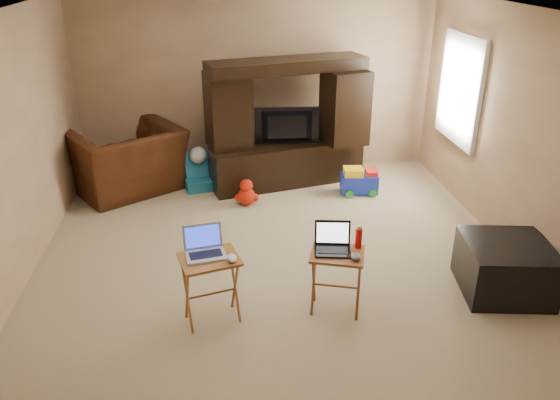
{
  "coord_description": "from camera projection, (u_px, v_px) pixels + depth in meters",
  "views": [
    {
      "loc": [
        -0.52,
        -4.93,
        2.99
      ],
      "look_at": [
        0.0,
        -0.2,
        0.8
      ],
      "focal_mm": 35.0,
      "sensor_mm": 36.0,
      "label": 1
    }
  ],
  "objects": [
    {
      "name": "laptop_right",
      "position": [
        333.0,
        240.0,
        4.68
      ],
      "size": [
        0.35,
        0.31,
        0.24
      ],
      "primitive_type": "cube",
      "rotation": [
        0.0,
        0.0,
        -0.16
      ],
      "color": "black",
      "rests_on": "tray_table_right"
    },
    {
      "name": "mouse_right",
      "position": [
        356.0,
        257.0,
        4.61
      ],
      "size": [
        0.1,
        0.13,
        0.05
      ],
      "primitive_type": "ellipsoid",
      "rotation": [
        0.0,
        0.0,
        -0.19
      ],
      "color": "#47474C",
      "rests_on": "tray_table_right"
    },
    {
      "name": "tray_table_left",
      "position": [
        211.0,
        290.0,
        4.71
      ],
      "size": [
        0.57,
        0.5,
        0.63
      ],
      "primitive_type": "cube",
      "rotation": [
        0.0,
        0.0,
        0.27
      ],
      "color": "#A76C28",
      "rests_on": "floor"
    },
    {
      "name": "wall_right",
      "position": [
        525.0,
        140.0,
        5.48
      ],
      "size": [
        0.0,
        5.5,
        5.5
      ],
      "primitive_type": "plane",
      "rotation": [
        1.57,
        0.0,
        -1.57
      ],
      "color": "tan",
      "rests_on": "ground"
    },
    {
      "name": "water_bottle",
      "position": [
        359.0,
        238.0,
        4.77
      ],
      "size": [
        0.06,
        0.06,
        0.18
      ],
      "primitive_type": "cylinder",
      "color": "red",
      "rests_on": "tray_table_right"
    },
    {
      "name": "wall_back",
      "position": [
        257.0,
        85.0,
        7.71
      ],
      "size": [
        5.0,
        0.0,
        5.0
      ],
      "primitive_type": "plane",
      "rotation": [
        1.57,
        0.0,
        0.0
      ],
      "color": "tan",
      "rests_on": "ground"
    },
    {
      "name": "push_toy",
      "position": [
        359.0,
        180.0,
        7.28
      ],
      "size": [
        0.53,
        0.4,
        0.37
      ],
      "primitive_type": null,
      "rotation": [
        0.0,
        0.0,
        -0.09
      ],
      "color": "#182FC6",
      "rests_on": "floor"
    },
    {
      "name": "television",
      "position": [
        287.0,
        127.0,
        7.3
      ],
      "size": [
        0.88,
        0.16,
        0.5
      ],
      "primitive_type": "imported",
      "rotation": [
        0.0,
        0.0,
        3.09
      ],
      "color": "black",
      "rests_on": "entertainment_center"
    },
    {
      "name": "ottoman",
      "position": [
        505.0,
        268.0,
        5.16
      ],
      "size": [
        0.88,
        0.88,
        0.5
      ],
      "primitive_type": "cube",
      "rotation": [
        0.0,
        0.0,
        -0.15
      ],
      "color": "black",
      "rests_on": "floor"
    },
    {
      "name": "wall_left",
      "position": [
        6.0,
        159.0,
        4.98
      ],
      "size": [
        0.0,
        5.5,
        5.5
      ],
      "primitive_type": "plane",
      "rotation": [
        1.57,
        0.0,
        1.57
      ],
      "color": "tan",
      "rests_on": "ground"
    },
    {
      "name": "plush_toy",
      "position": [
        246.0,
        192.0,
        6.95
      ],
      "size": [
        0.32,
        0.26,
        0.35
      ],
      "primitive_type": null,
      "color": "red",
      "rests_on": "floor"
    },
    {
      "name": "laptop_left",
      "position": [
        205.0,
        244.0,
        4.55
      ],
      "size": [
        0.37,
        0.33,
        0.24
      ],
      "primitive_type": "cube",
      "rotation": [
        0.0,
        0.0,
        0.18
      ],
      "color": "#ADAEB2",
      "rests_on": "tray_table_left"
    },
    {
      "name": "floor",
      "position": [
        278.0,
        261.0,
        5.75
      ],
      "size": [
        5.5,
        5.5,
        0.0
      ],
      "primitive_type": "plane",
      "color": "#C4AE88",
      "rests_on": "ground"
    },
    {
      "name": "entertainment_center",
      "position": [
        287.0,
        124.0,
        7.32
      ],
      "size": [
        2.16,
        1.02,
        1.72
      ],
      "primitive_type": "cube",
      "rotation": [
        0.0,
        0.0,
        0.25
      ],
      "color": "black",
      "rests_on": "floor"
    },
    {
      "name": "ceiling",
      "position": [
        277.0,
        12.0,
        4.7
      ],
      "size": [
        5.5,
        5.5,
        0.0
      ],
      "primitive_type": "plane",
      "rotation": [
        3.14,
        0.0,
        0.0
      ],
      "color": "silver",
      "rests_on": "ground"
    },
    {
      "name": "window_pane",
      "position": [
        462.0,
        89.0,
        6.81
      ],
      "size": [
        0.0,
        1.2,
        1.2
      ],
      "primitive_type": "plane",
      "rotation": [
        1.57,
        0.0,
        -1.57
      ],
      "color": "white",
      "rests_on": "ground"
    },
    {
      "name": "tray_table_right",
      "position": [
        336.0,
        282.0,
        4.84
      ],
      "size": [
        0.55,
        0.49,
        0.6
      ],
      "primitive_type": "cube",
      "rotation": [
        0.0,
        0.0,
        -0.29
      ],
      "color": "brown",
      "rests_on": "floor"
    },
    {
      "name": "recliner",
      "position": [
        127.0,
        160.0,
        7.26
      ],
      "size": [
        1.76,
        1.71,
        0.87
      ],
      "primitive_type": "imported",
      "rotation": [
        0.0,
        0.0,
        3.72
      ],
      "color": "#48240F",
      "rests_on": "floor"
    },
    {
      "name": "window_frame",
      "position": [
        460.0,
        89.0,
        6.81
      ],
      "size": [
        0.06,
        1.14,
        1.34
      ],
      "primitive_type": "cube",
      "color": "white",
      "rests_on": "ground"
    },
    {
      "name": "mouse_left",
      "position": [
        232.0,
        258.0,
        4.52
      ],
      "size": [
        0.1,
        0.14,
        0.05
      ],
      "primitive_type": "ellipsoid",
      "rotation": [
        0.0,
        0.0,
        0.11
      ],
      "color": "silver",
      "rests_on": "tray_table_left"
    },
    {
      "name": "child_rocker",
      "position": [
        199.0,
        172.0,
        7.39
      ],
      "size": [
        0.46,
        0.5,
        0.5
      ],
      "primitive_type": null,
      "rotation": [
        0.0,
        0.0,
        0.22
      ],
      "color": "#186788",
      "rests_on": "floor"
    },
    {
      "name": "wall_front",
      "position": [
        336.0,
        329.0,
        2.74
      ],
      "size": [
        5.0,
        0.0,
        5.0
      ],
      "primitive_type": "plane",
      "rotation": [
        -1.57,
        0.0,
        0.0
      ],
      "color": "tan",
      "rests_on": "ground"
    }
  ]
}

